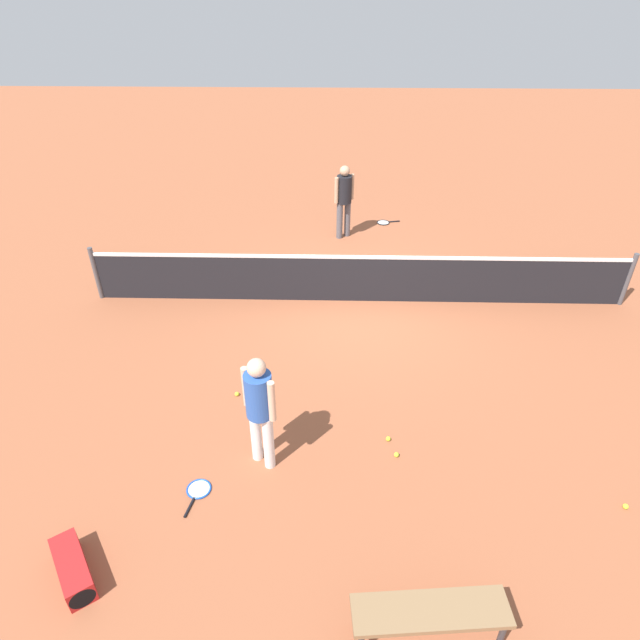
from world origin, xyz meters
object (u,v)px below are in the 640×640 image
(player_far_side, at_px, (344,196))
(courtside_bench, at_px, (430,613))
(tennis_ball_near_player, at_px, (626,506))
(player_near_side, at_px, (259,404))
(equipment_bag, at_px, (74,571))
(tennis_racket_far_player, at_px, (384,222))
(tennis_ball_by_net, at_px, (237,394))
(tennis_ball_midcourt, at_px, (388,439))
(tennis_ball_baseline, at_px, (396,455))
(tennis_racket_near_player, at_px, (198,491))

(player_far_side, relative_size, courtside_bench, 1.11)
(tennis_ball_near_player, bearing_deg, player_near_side, 171.91)
(tennis_ball_near_player, distance_m, equipment_bag, 6.38)
(player_far_side, relative_size, tennis_racket_far_player, 2.81)
(tennis_racket_far_player, xyz_separation_m, tennis_ball_by_net, (-2.71, -6.45, 0.02))
(tennis_ball_midcourt, relative_size, tennis_ball_baseline, 1.00)
(player_far_side, relative_size, equipment_bag, 2.09)
(tennis_racket_far_player, distance_m, tennis_ball_midcourt, 7.33)
(player_near_side, relative_size, courtside_bench, 1.11)
(tennis_ball_near_player, bearing_deg, tennis_racket_near_player, 178.67)
(equipment_bag, bearing_deg, tennis_racket_far_player, 66.99)
(player_far_side, bearing_deg, tennis_ball_by_net, -106.52)
(tennis_ball_by_net, height_order, tennis_ball_midcourt, same)
(player_near_side, height_order, equipment_bag, player_near_side)
(equipment_bag, bearing_deg, courtside_bench, -7.70)
(player_far_side, bearing_deg, player_near_side, -99.21)
(tennis_racket_far_player, xyz_separation_m, tennis_ball_midcourt, (-0.48, -7.31, 0.02))
(tennis_ball_by_net, relative_size, tennis_ball_baseline, 1.00)
(tennis_racket_far_player, bearing_deg, equipment_bag, -113.01)
(tennis_racket_near_player, height_order, courtside_bench, courtside_bench)
(player_near_side, xyz_separation_m, tennis_racket_far_player, (2.16, 7.72, -1.00))
(player_far_side, distance_m, tennis_ball_near_player, 8.31)
(courtside_bench, bearing_deg, player_far_side, 94.51)
(tennis_ball_by_net, xyz_separation_m, equipment_bag, (-1.29, -2.96, 0.11))
(tennis_racket_near_player, height_order, tennis_ball_midcourt, tennis_ball_midcourt)
(tennis_ball_by_net, distance_m, courtside_bench, 4.22)
(player_far_side, height_order, tennis_racket_near_player, player_far_side)
(tennis_ball_midcourt, bearing_deg, tennis_racket_far_player, 86.23)
(tennis_ball_midcourt, distance_m, courtside_bench, 2.62)
(tennis_ball_baseline, xyz_separation_m, courtside_bench, (0.08, -2.30, 0.38))
(tennis_ball_midcourt, relative_size, equipment_bag, 0.08)
(player_far_side, relative_size, tennis_ball_baseline, 25.76)
(tennis_ball_by_net, bearing_deg, tennis_ball_midcourt, -21.25)
(tennis_racket_near_player, distance_m, courtside_bench, 3.13)
(tennis_racket_far_player, distance_m, tennis_ball_baseline, 7.61)
(tennis_racket_near_player, height_order, tennis_racket_far_player, same)
(player_near_side, xyz_separation_m, tennis_ball_midcourt, (1.67, 0.41, -0.98))
(player_far_side, height_order, courtside_bench, player_far_side)
(player_far_side, height_order, tennis_ball_midcourt, player_far_side)
(tennis_ball_near_player, bearing_deg, equipment_bag, -170.52)
(player_far_side, height_order, tennis_ball_baseline, player_far_side)
(tennis_racket_near_player, relative_size, courtside_bench, 0.40)
(tennis_racket_far_player, bearing_deg, player_far_side, -142.04)
(tennis_racket_near_player, bearing_deg, tennis_ball_baseline, 14.02)
(tennis_ball_by_net, height_order, tennis_ball_baseline, same)
(player_far_side, relative_size, tennis_ball_by_net, 25.76)
(player_far_side, xyz_separation_m, courtside_bench, (0.72, -9.09, -0.59))
(tennis_ball_midcourt, height_order, tennis_ball_baseline, same)
(tennis_racket_far_player, bearing_deg, tennis_racket_near_player, -109.58)
(tennis_racket_near_player, height_order, tennis_ball_baseline, tennis_ball_baseline)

